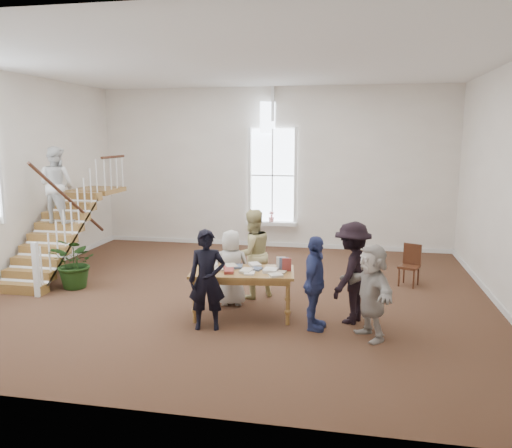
% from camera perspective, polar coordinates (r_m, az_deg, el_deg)
% --- Properties ---
extents(ground, '(10.00, 10.00, 0.00)m').
position_cam_1_polar(ground, '(10.24, -2.11, -7.91)').
color(ground, '#47301C').
rests_on(ground, ground).
extents(room_shell, '(10.49, 10.00, 10.00)m').
position_cam_1_polar(room_shell, '(14.32, 1.82, -1.04)').
color(room_shell, silver).
rests_on(room_shell, ground).
extents(staircase, '(1.10, 4.10, 2.92)m').
position_cam_1_polar(staircase, '(12.25, -21.55, 2.14)').
color(staircase, brown).
rests_on(staircase, ground).
extents(library_table, '(1.89, 1.11, 0.90)m').
position_cam_1_polar(library_table, '(8.77, -1.60, -5.85)').
color(library_table, brown).
rests_on(library_table, ground).
extents(police_officer, '(0.68, 0.51, 1.67)m').
position_cam_1_polar(police_officer, '(8.25, -5.61, -6.38)').
color(police_officer, black).
rests_on(police_officer, ground).
extents(elderly_woman, '(0.78, 0.59, 1.43)m').
position_cam_1_polar(elderly_woman, '(9.41, -2.85, -5.00)').
color(elderly_woman, beige).
rests_on(elderly_woman, ground).
extents(person_yellow, '(1.08, 1.05, 1.76)m').
position_cam_1_polar(person_yellow, '(9.78, -0.46, -3.43)').
color(person_yellow, '#CEC281').
rests_on(person_yellow, ground).
extents(woman_cluster_a, '(0.49, 0.96, 1.57)m').
position_cam_1_polar(woman_cluster_a, '(8.25, 6.71, -6.74)').
color(woman_cluster_a, navy).
rests_on(woman_cluster_a, ground).
extents(woman_cluster_b, '(1.04, 1.29, 1.74)m').
position_cam_1_polar(woman_cluster_b, '(8.65, 10.93, -5.48)').
color(woman_cluster_b, black).
rests_on(woman_cluster_b, ground).
extents(woman_cluster_c, '(1.07, 1.45, 1.52)m').
position_cam_1_polar(woman_cluster_c, '(8.06, 13.05, -7.53)').
color(woman_cluster_c, '#BCB3A9').
rests_on(woman_cluster_c, ground).
extents(floor_plant, '(1.17, 1.07, 1.09)m').
position_cam_1_polar(floor_plant, '(11.10, -19.88, -4.17)').
color(floor_plant, '#183410').
rests_on(floor_plant, ground).
extents(side_chair, '(0.51, 0.51, 0.89)m').
position_cam_1_polar(side_chair, '(11.16, 17.23, -4.26)').
color(side_chair, black).
rests_on(side_chair, ground).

